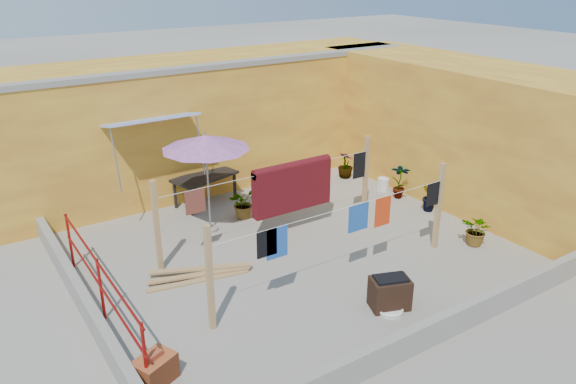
# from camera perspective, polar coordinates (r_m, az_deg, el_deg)

# --- Properties ---
(ground) EXTENTS (80.00, 80.00, 0.00)m
(ground) POSITION_cam_1_polar(r_m,az_deg,el_deg) (11.31, 0.64, -6.06)
(ground) COLOR #9E998E
(ground) RESTS_ON ground
(wall_back) EXTENTS (11.00, 3.27, 3.21)m
(wall_back) POSITION_cam_1_polar(r_m,az_deg,el_deg) (14.78, -7.97, 7.33)
(wall_back) COLOR gold
(wall_back) RESTS_ON ground
(wall_right) EXTENTS (2.40, 9.00, 3.20)m
(wall_right) POSITION_cam_1_polar(r_m,az_deg,el_deg) (14.08, 18.61, 5.58)
(wall_right) COLOR gold
(wall_right) RESTS_ON ground
(parapet_front) EXTENTS (8.30, 0.16, 0.44)m
(parapet_front) POSITION_cam_1_polar(r_m,az_deg,el_deg) (8.91, 13.99, -13.80)
(parapet_front) COLOR gray
(parapet_front) RESTS_ON ground
(parapet_left) EXTENTS (0.16, 7.30, 0.44)m
(parapet_left) POSITION_cam_1_polar(r_m,az_deg,el_deg) (9.84, -19.85, -10.78)
(parapet_left) COLOR gray
(parapet_left) RESTS_ON ground
(red_railing) EXTENTS (0.05, 4.20, 1.10)m
(red_railing) POSITION_cam_1_polar(r_m,az_deg,el_deg) (9.46, -18.59, -8.47)
(red_railing) COLOR #9F120F
(red_railing) RESTS_ON ground
(clothesline_rig) EXTENTS (5.09, 2.35, 1.80)m
(clothesline_rig) POSITION_cam_1_polar(r_m,az_deg,el_deg) (11.52, 0.74, 0.00)
(clothesline_rig) COLOR tan
(clothesline_rig) RESTS_ON ground
(patio_umbrella) EXTENTS (2.32, 2.32, 2.20)m
(patio_umbrella) POSITION_cam_1_polar(r_m,az_deg,el_deg) (11.57, -8.36, 4.97)
(patio_umbrella) COLOR gray
(patio_umbrella) RESTS_ON ground
(outdoor_table) EXTENTS (1.66, 1.12, 0.71)m
(outdoor_table) POSITION_cam_1_polar(r_m,az_deg,el_deg) (13.42, -8.45, 1.41)
(outdoor_table) COLOR black
(outdoor_table) RESTS_ON ground
(brick_stack) EXTENTS (0.66, 0.58, 0.48)m
(brick_stack) POSITION_cam_1_polar(r_m,az_deg,el_deg) (8.27, -13.36, -17.13)
(brick_stack) COLOR #AF4F28
(brick_stack) RESTS_ON ground
(lumber_pile) EXTENTS (1.99, 0.91, 0.12)m
(lumber_pile) POSITION_cam_1_polar(r_m,az_deg,el_deg) (10.54, -8.96, -8.27)
(lumber_pile) COLOR tan
(lumber_pile) RESTS_ON ground
(brazier) EXTENTS (0.75, 0.62, 0.58)m
(brazier) POSITION_cam_1_polar(r_m,az_deg,el_deg) (9.64, 10.30, -10.02)
(brazier) COLOR #311D13
(brazier) RESTS_ON ground
(white_basin) EXTENTS (0.44, 0.44, 0.08)m
(white_basin) POSITION_cam_1_polar(r_m,az_deg,el_deg) (9.64, 10.33, -11.71)
(white_basin) COLOR silver
(white_basin) RESTS_ON ground
(water_jug_a) EXTENTS (0.24, 0.24, 0.38)m
(water_jug_a) POSITION_cam_1_polar(r_m,az_deg,el_deg) (14.38, 9.74, 0.74)
(water_jug_a) COLOR silver
(water_jug_a) RESTS_ON ground
(water_jug_b) EXTENTS (0.23, 0.23, 0.36)m
(water_jug_b) POSITION_cam_1_polar(r_m,az_deg,el_deg) (14.44, 9.51, 0.82)
(water_jug_b) COLOR silver
(water_jug_b) RESTS_ON ground
(green_hose) EXTENTS (0.52, 0.52, 0.08)m
(green_hose) POSITION_cam_1_polar(r_m,az_deg,el_deg) (14.67, 0.10, 0.96)
(green_hose) COLOR #1A771C
(green_hose) RESTS_ON ground
(plant_back_a) EXTENTS (0.82, 0.78, 0.70)m
(plant_back_a) POSITION_cam_1_polar(r_m,az_deg,el_deg) (12.68, -4.58, -1.10)
(plant_back_a) COLOR #185419
(plant_back_a) RESTS_ON ground
(plant_back_b) EXTENTS (0.49, 0.49, 0.71)m
(plant_back_b) POSITION_cam_1_polar(r_m,az_deg,el_deg) (15.09, 5.86, 2.76)
(plant_back_b) COLOR #185419
(plant_back_b) RESTS_ON ground
(plant_right_a) EXTENTS (0.54, 0.57, 0.89)m
(plant_right_a) POSITION_cam_1_polar(r_m,az_deg,el_deg) (13.92, 11.31, 1.12)
(plant_right_a) COLOR #185419
(plant_right_a) RESTS_ON ground
(plant_right_b) EXTENTS (0.49, 0.50, 0.71)m
(plant_right_b) POSITION_cam_1_polar(r_m,az_deg,el_deg) (13.34, 14.18, -0.54)
(plant_right_b) COLOR #185419
(plant_right_b) RESTS_ON ground
(plant_right_c) EXTENTS (0.64, 0.70, 0.67)m
(plant_right_c) POSITION_cam_1_polar(r_m,az_deg,el_deg) (12.04, 18.68, -3.70)
(plant_right_c) COLOR #185419
(plant_right_c) RESTS_ON ground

